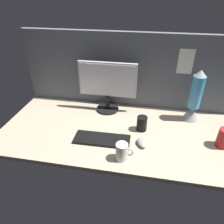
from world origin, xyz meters
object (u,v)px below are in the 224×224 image
(mug_ceramic_white, at_px, (121,152))
(monitor, at_px, (107,85))
(lava_lamp, at_px, (194,100))
(mouse, at_px, (142,143))
(mug_red_plastic, at_px, (224,138))
(keyboard, at_px, (102,139))
(mug_black_travel, at_px, (142,123))

(mug_ceramic_white, bearing_deg, monitor, 109.44)
(lava_lamp, bearing_deg, monitor, 177.69)
(mouse, height_order, mug_red_plastic, mug_red_plastic)
(lava_lamp, bearing_deg, mug_red_plastic, -61.24)
(keyboard, relative_size, lava_lamp, 0.93)
(mug_black_travel, height_order, lava_lamp, lava_lamp)
(keyboard, xyz_separation_m, lava_lamp, (0.61, 0.38, 0.16))
(monitor, distance_m, mug_black_travel, 0.41)
(monitor, distance_m, mug_ceramic_white, 0.60)
(monitor, relative_size, mouse, 4.70)
(keyboard, height_order, lava_lamp, lava_lamp)
(keyboard, height_order, mouse, mouse)
(mouse, relative_size, mug_ceramic_white, 0.86)
(mug_black_travel, distance_m, mug_ceramic_white, 0.33)
(mug_black_travel, height_order, mug_ceramic_white, mug_ceramic_white)
(keyboard, relative_size, mug_black_travel, 3.44)
(mouse, bearing_deg, mug_red_plastic, -14.33)
(lava_lamp, bearing_deg, mug_ceramic_white, -131.78)
(mug_ceramic_white, bearing_deg, lava_lamp, 48.22)
(mouse, xyz_separation_m, lava_lamp, (0.35, 0.37, 0.15))
(mug_red_plastic, bearing_deg, mug_black_travel, 171.24)
(mug_black_travel, bearing_deg, keyboard, -146.02)
(monitor, relative_size, mug_black_travel, 4.20)
(monitor, distance_m, mug_red_plastic, 0.88)
(mug_red_plastic, height_order, lava_lamp, lava_lamp)
(mug_ceramic_white, height_order, mug_red_plastic, mug_red_plastic)
(mug_black_travel, bearing_deg, mouse, -86.06)
(keyboard, distance_m, mug_red_plastic, 0.78)
(mouse, height_order, mug_ceramic_white, mug_ceramic_white)
(mug_black_travel, bearing_deg, mug_ceramic_white, -107.91)
(monitor, xyz_separation_m, mouse, (0.30, -0.40, -0.21))
(mug_black_travel, xyz_separation_m, lava_lamp, (0.36, 0.21, 0.11))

